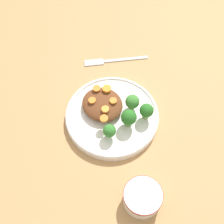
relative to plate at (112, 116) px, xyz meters
The scene contains 15 objects.
ground_plane 0.01m from the plate, ahead, with size 4.00×4.00×0.00m, color tan.
plate is the anchor object (origin of this frame).
dip_bowl 0.24m from the plate, 149.26° to the left, with size 0.09×0.09×0.05m.
stew_mound 0.04m from the plate, ahead, with size 0.12×0.11×0.03m, color brown.
broccoli_floret_0 0.10m from the plate, 142.23° to the right, with size 0.04×0.04×0.05m.
broccoli_floret_1 0.07m from the plate, 126.00° to the left, with size 0.03×0.03×0.05m.
broccoli_floret_2 0.07m from the plate, behind, with size 0.04×0.04×0.06m.
broccoli_floret_3 0.07m from the plate, 115.79° to the right, with size 0.04×0.04×0.05m.
carrot_slice_0 0.05m from the plate, 54.76° to the left, with size 0.02×0.02×0.01m, color orange.
carrot_slice_1 0.07m from the plate, 17.09° to the left, with size 0.02×0.02×0.00m, color orange.
carrot_slice_2 0.05m from the plate, 56.02° to the right, with size 0.02×0.02×0.00m, color orange.
carrot_slice_3 0.09m from the plate, 14.38° to the right, with size 0.02×0.02×0.00m, color orange.
carrot_slice_4 0.06m from the plate, 99.49° to the left, with size 0.02×0.02×0.01m, color orange.
carrot_slice_5 0.08m from the plate, 34.99° to the right, with size 0.02×0.02×0.01m, color orange.
fork 0.21m from the plate, 45.99° to the right, with size 0.14×0.16×0.01m.
Camera 1 is at (-0.29, 0.32, 0.76)m, focal length 50.00 mm.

